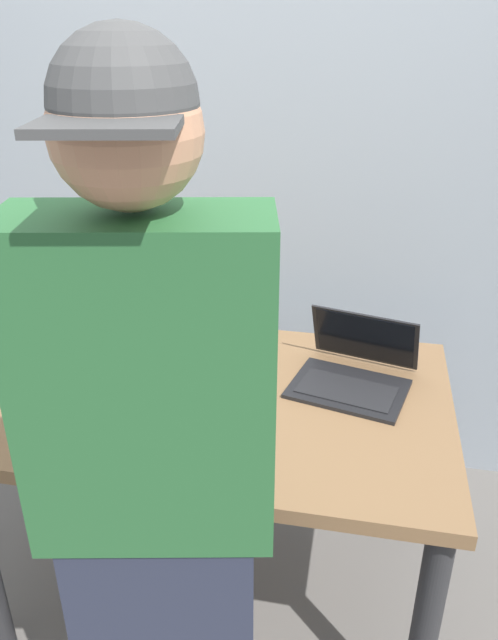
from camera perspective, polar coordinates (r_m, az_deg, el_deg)
The scene contains 7 objects.
ground_plane at distance 2.35m, azimuth -2.28°, elevation -22.82°, with size 8.00×8.00×0.00m, color slate.
desk at distance 1.90m, azimuth -2.64°, elevation -9.52°, with size 1.35×0.88×0.77m.
laptop at distance 1.89m, azimuth 9.69°, elevation -4.58°, with size 0.40×0.38×0.20m.
beer_bottle_amber at distance 2.05m, azimuth -3.81°, elevation 0.80°, with size 0.07×0.07×0.32m.
beer_bottle_brown at distance 1.98m, azimuth -7.66°, elevation -0.51°, with size 0.07×0.07×0.32m.
person_figure at distance 1.23m, azimuth -8.37°, elevation -17.27°, with size 0.45×0.33×1.77m.
back_wall at distance 2.41m, azimuth 1.85°, elevation 14.87°, with size 6.00×0.10×2.60m, color #99A3AD.
Camera 1 is at (0.38, -1.50, 1.77)m, focal length 34.60 mm.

